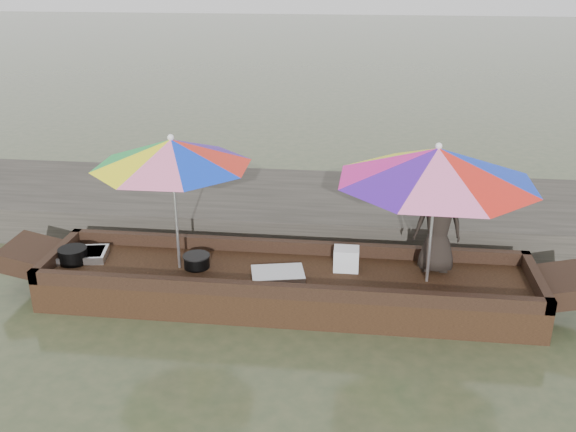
# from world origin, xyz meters

# --- Properties ---
(water) EXTENTS (80.00, 80.00, 0.00)m
(water) POSITION_xyz_m (0.00, 0.00, 0.00)
(water) COLOR #354127
(water) RESTS_ON ground
(dock) EXTENTS (22.00, 2.20, 0.50)m
(dock) POSITION_xyz_m (0.00, 2.20, 0.25)
(dock) COLOR #2D2B26
(dock) RESTS_ON ground
(boat_hull) EXTENTS (5.47, 1.20, 0.35)m
(boat_hull) POSITION_xyz_m (0.00, 0.00, 0.17)
(boat_hull) COLOR black
(boat_hull) RESTS_ON water
(cooking_pot) EXTENTS (0.33, 0.33, 0.17)m
(cooking_pot) POSITION_xyz_m (-2.48, -0.01, 0.44)
(cooking_pot) COLOR black
(cooking_pot) RESTS_ON boat_hull
(tray_crayfish) EXTENTS (0.64, 0.50, 0.09)m
(tray_crayfish) POSITION_xyz_m (-2.43, 0.10, 0.39)
(tray_crayfish) COLOR silver
(tray_crayfish) RESTS_ON boat_hull
(tray_scallop) EXTENTS (0.65, 0.51, 0.06)m
(tray_scallop) POSITION_xyz_m (-0.09, -0.09, 0.38)
(tray_scallop) COLOR silver
(tray_scallop) RESTS_ON boat_hull
(charcoal_grill) EXTENTS (0.29, 0.29, 0.14)m
(charcoal_grill) POSITION_xyz_m (-1.04, 0.03, 0.42)
(charcoal_grill) COLOR black
(charcoal_grill) RESTS_ON boat_hull
(supply_bag) EXTENTS (0.28, 0.22, 0.26)m
(supply_bag) POSITION_xyz_m (0.65, 0.18, 0.48)
(supply_bag) COLOR silver
(supply_bag) RESTS_ON boat_hull
(vendor) EXTENTS (0.53, 0.35, 1.07)m
(vendor) POSITION_xyz_m (1.64, 0.28, 0.89)
(vendor) COLOR black
(vendor) RESTS_ON boat_hull
(umbrella_bow) EXTENTS (2.27, 2.27, 1.55)m
(umbrella_bow) POSITION_xyz_m (-1.23, 0.00, 1.12)
(umbrella_bow) COLOR #4014A5
(umbrella_bow) RESTS_ON boat_hull
(umbrella_stern) EXTENTS (2.78, 2.78, 1.55)m
(umbrella_stern) POSITION_xyz_m (1.54, 0.00, 1.12)
(umbrella_stern) COLOR #0C31D8
(umbrella_stern) RESTS_ON boat_hull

